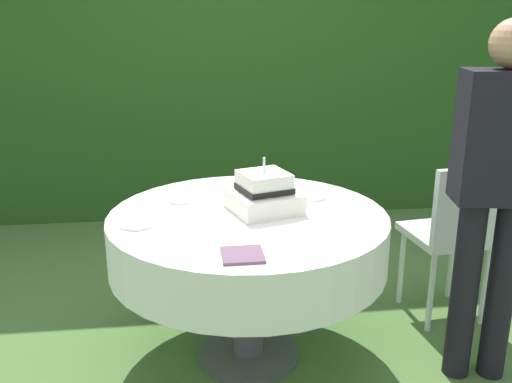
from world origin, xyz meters
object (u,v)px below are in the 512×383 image
object	(u,v)px
napkin_stack	(242,255)
garden_chair	(456,228)
wedding_cake	(264,194)
serving_plate_near	(180,200)
standing_person	(497,183)
cake_table	(248,240)
serving_plate_far	(137,224)
serving_plate_left	(313,197)

from	to	relation	value
napkin_stack	garden_chair	size ratio (longest dim) A/B	0.18
wedding_cake	serving_plate_near	size ratio (longest dim) A/B	3.11
wedding_cake	standing_person	xyz separation A→B (m)	(0.95, -0.31, 0.11)
cake_table	serving_plate_far	size ratio (longest dim) A/B	8.57
serving_plate_near	serving_plate_far	size ratio (longest dim) A/B	0.79
serving_plate_far	standing_person	distance (m)	1.54
serving_plate_left	serving_plate_near	bearing A→B (deg)	177.39
cake_table	serving_plate_far	bearing A→B (deg)	-169.81
serving_plate_near	serving_plate_left	world-z (taller)	same
serving_plate_near	napkin_stack	bearing A→B (deg)	-70.91
cake_table	serving_plate_left	world-z (taller)	serving_plate_left
napkin_stack	garden_chair	bearing A→B (deg)	29.77
serving_plate_far	garden_chair	distance (m)	1.65
cake_table	standing_person	world-z (taller)	standing_person
cake_table	standing_person	distance (m)	1.11
serving_plate_near	napkin_stack	distance (m)	0.73
cake_table	serving_plate_left	distance (m)	0.41
serving_plate_left	serving_plate_far	bearing A→B (deg)	-161.63
serving_plate_near	garden_chair	bearing A→B (deg)	-0.26
serving_plate_far	standing_person	size ratio (longest dim) A/B	0.09
wedding_cake	serving_plate_left	bearing A→B (deg)	29.44
serving_plate_far	serving_plate_left	bearing A→B (deg)	18.37
cake_table	wedding_cake	xyz separation A→B (m)	(0.08, 0.04, 0.21)
wedding_cake	serving_plate_near	xyz separation A→B (m)	(-0.39, 0.18, -0.07)
cake_table	wedding_cake	distance (m)	0.23
napkin_stack	standing_person	world-z (taller)	standing_person
cake_table	serving_plate_left	bearing A→B (deg)	28.88
serving_plate_far	serving_plate_left	distance (m)	0.88
serving_plate_far	serving_plate_left	xyz separation A→B (m)	(0.83, 0.28, 0.00)
wedding_cake	standing_person	distance (m)	1.00
serving_plate_near	napkin_stack	xyz separation A→B (m)	(0.24, -0.69, 0.00)
serving_plate_near	garden_chair	size ratio (longest dim) A/B	0.13
serving_plate_near	serving_plate_left	xyz separation A→B (m)	(0.65, -0.03, 0.00)
cake_table	serving_plate_near	world-z (taller)	serving_plate_near
wedding_cake	serving_plate_left	world-z (taller)	wedding_cake
cake_table	wedding_cake	size ratio (longest dim) A/B	3.49
cake_table	serving_plate_far	xyz separation A→B (m)	(-0.49, -0.09, 0.13)
wedding_cake	standing_person	world-z (taller)	standing_person
serving_plate_far	cake_table	bearing A→B (deg)	10.19
cake_table	wedding_cake	bearing A→B (deg)	27.01
cake_table	garden_chair	world-z (taller)	garden_chair
cake_table	wedding_cake	world-z (taller)	wedding_cake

